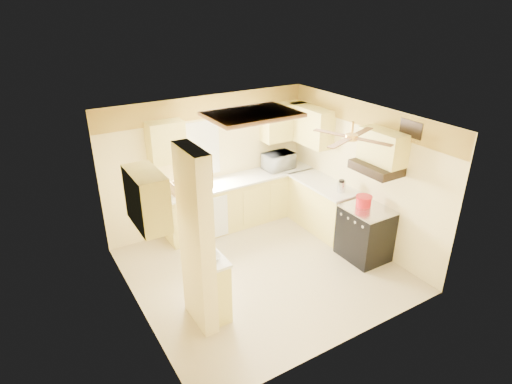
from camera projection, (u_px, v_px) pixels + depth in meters
floor at (263, 270)px, 6.98m from camera, size 4.00×4.00×0.00m
ceiling at (264, 120)px, 5.93m from camera, size 4.00×4.00×0.00m
wall_back at (209, 163)px, 7.93m from camera, size 4.00×0.00×4.00m
wall_front at (350, 262)px, 4.99m from camera, size 4.00×0.00×4.00m
wall_left at (133, 236)px, 5.52m from camera, size 0.00×3.80×3.80m
wall_right at (361, 175)px, 7.40m from camera, size 0.00×3.80×3.80m
wallpaper_border at (207, 107)px, 7.48m from camera, size 4.00×0.02×0.40m
partition_column at (196, 242)px, 5.40m from camera, size 0.20×0.70×2.50m
partition_ledge at (215, 288)px, 5.83m from camera, size 0.25×0.55×0.90m
ledge_top at (213, 259)px, 5.64m from camera, size 0.28×0.58×0.04m
lower_cabinets_back at (241, 201)px, 8.27m from camera, size 3.00×0.60×0.90m
lower_cabinets_right at (322, 207)px, 8.06m from camera, size 0.60×1.40×0.90m
countertop_back at (241, 179)px, 8.07m from camera, size 3.04×0.64×0.04m
countertop_right at (324, 184)px, 7.86m from camera, size 0.64×1.44×0.04m
dishwasher_panel at (213, 218)px, 7.68m from camera, size 0.58×0.02×0.80m
window at (196, 150)px, 7.68m from camera, size 0.92×0.02×1.02m
upper_cab_back_left at (166, 142)px, 7.14m from camera, size 0.60×0.35×0.70m
upper_cab_back_right at (284, 122)px, 8.28m from camera, size 0.90×0.35×0.70m
upper_cab_right at (310, 125)px, 8.04m from camera, size 0.35×1.00×0.70m
upper_cab_left_wall at (147, 199)px, 5.15m from camera, size 0.35×0.75×0.70m
upper_cab_over_stove at (383, 147)px, 6.60m from camera, size 0.35×0.76×0.52m
stove at (365, 233)px, 7.15m from camera, size 0.68×0.77×0.92m
range_hood at (376, 168)px, 6.70m from camera, size 0.50×0.76×0.14m
poster_menu at (202, 197)px, 5.20m from camera, size 0.02×0.42×0.57m
poster_nashville at (205, 243)px, 5.47m from camera, size 0.02×0.42×0.57m
ceiling_light_panel at (252, 115)px, 6.39m from camera, size 1.35×0.95×0.06m
ceiling_fan at (351, 137)px, 5.95m from camera, size 1.15×1.15×0.26m
vent_grate at (411, 129)px, 6.25m from camera, size 0.02×0.40×0.25m
microwave at (279, 161)px, 8.44m from camera, size 0.61×0.43×0.32m
bowl at (212, 257)px, 5.58m from camera, size 0.26×0.26×0.06m
dutch_oven at (364, 201)px, 7.02m from camera, size 0.27×0.27×0.18m
kettle at (341, 186)px, 7.47m from camera, size 0.14×0.14×0.22m
dish_rack at (181, 189)px, 7.44m from camera, size 0.36×0.27×0.21m
utensil_crock at (208, 180)px, 7.81m from camera, size 0.10×0.10×0.21m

